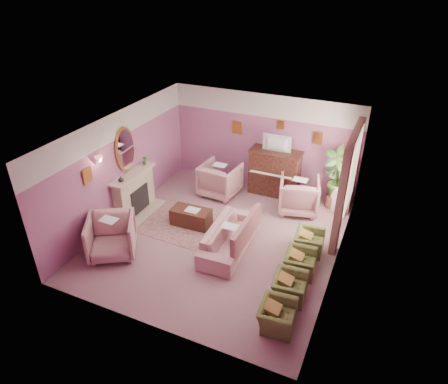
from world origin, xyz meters
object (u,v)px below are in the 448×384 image
at_px(floral_armchair_left, 220,178).
at_px(coffee_table, 191,217).
at_px(olive_chair_a, 277,312).
at_px(olive_chair_d, 310,239).
at_px(television, 276,143).
at_px(olive_chair_b, 290,284).
at_px(piano, 275,173).
at_px(floral_armchair_front, 111,235).
at_px(floral_armchair_right, 299,193).
at_px(sofa, 230,233).
at_px(olive_chair_c, 300,260).
at_px(side_table, 340,197).

bearing_deg(floral_armchair_left, coffee_table, -90.52).
relative_size(coffee_table, olive_chair_a, 1.35).
bearing_deg(olive_chair_d, television, 125.94).
distance_m(television, olive_chair_b, 4.35).
xyz_separation_m(floral_armchair_left, olive_chair_a, (2.99, -4.00, -0.21)).
relative_size(piano, olive_chair_b, 1.89).
bearing_deg(coffee_table, floral_armchair_front, -120.93).
height_order(floral_armchair_left, floral_armchair_front, same).
bearing_deg(piano, olive_chair_b, -67.70).
height_order(piano, olive_chair_a, piano).
distance_m(coffee_table, floral_armchair_right, 2.94).
bearing_deg(floral_armchair_right, floral_armchair_left, -178.54).
height_order(sofa, floral_armchair_front, floral_armchair_front).
height_order(olive_chair_c, side_table, side_table).
xyz_separation_m(television, olive_chair_a, (1.60, -4.66, -1.28)).
distance_m(floral_armchair_right, side_table, 1.17).
relative_size(sofa, floral_armchair_left, 2.02).
height_order(piano, olive_chair_b, piano).
bearing_deg(olive_chair_b, floral_armchair_right, 102.18).
height_order(floral_armchair_front, olive_chair_b, floral_armchair_front).
relative_size(olive_chair_d, side_table, 1.06).
distance_m(coffee_table, olive_chair_d, 3.02).
relative_size(piano, floral_armchair_right, 1.32).
bearing_deg(olive_chair_c, olive_chair_b, -90.00).
xyz_separation_m(floral_armchair_right, olive_chair_d, (0.70, -1.60, -0.21)).
distance_m(floral_armchair_front, side_table, 6.04).
xyz_separation_m(piano, olive_chair_d, (1.60, -2.25, -0.33)).
height_order(coffee_table, olive_chair_d, olive_chair_d).
xyz_separation_m(television, side_table, (1.89, -0.02, -1.25)).
height_order(sofa, side_table, sofa).
relative_size(coffee_table, olive_chair_c, 1.35).
xyz_separation_m(floral_armchair_left, olive_chair_c, (2.99, -2.36, -0.21)).
relative_size(floral_armchair_right, olive_chair_b, 1.43).
xyz_separation_m(floral_armchair_right, olive_chair_b, (0.70, -3.24, -0.21)).
distance_m(television, olive_chair_a, 5.09).
relative_size(olive_chair_c, olive_chair_d, 1.00).
distance_m(sofa, olive_chair_a, 2.47).
distance_m(sofa, floral_armchair_left, 2.57).
relative_size(piano, side_table, 2.00).
distance_m(olive_chair_a, olive_chair_c, 1.64).
relative_size(piano, sofa, 0.65).
relative_size(olive_chair_c, side_table, 1.06).
xyz_separation_m(floral_armchair_right, floral_armchair_front, (-3.38, -3.58, 0.00)).
height_order(floral_armchair_right, olive_chair_c, floral_armchair_right).
height_order(olive_chair_d, side_table, side_table).
bearing_deg(olive_chair_a, floral_armchair_right, 99.78).
bearing_deg(floral_armchair_right, olive_chair_b, -77.82).
relative_size(olive_chair_a, olive_chair_c, 1.00).
height_order(olive_chair_a, olive_chair_c, same).
bearing_deg(floral_armchair_front, sofa, 28.75).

